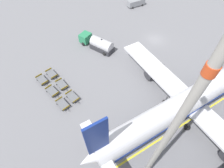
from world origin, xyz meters
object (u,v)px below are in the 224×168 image
service_van (136,3)px  baggage_dolly_row_mid_a_col_c (73,97)px  fuel_tanker_primary (98,44)px  baggage_dolly_row_near_col_a (42,80)px  baggage_dolly_row_mid_a_col_a (52,74)px  baggage_dolly_row_near_col_c (63,104)px  apron_light_mast (170,133)px  airplane (195,97)px  baggage_dolly_row_mid_a_col_b (62,85)px  baggage_dolly_row_near_col_b (52,91)px

service_van → baggage_dolly_row_mid_a_col_c: bearing=-52.2°
baggage_dolly_row_mid_a_col_c → fuel_tanker_primary: bearing=134.7°
baggage_dolly_row_near_col_a → baggage_dolly_row_mid_a_col_c: same height
baggage_dolly_row_mid_a_col_a → baggage_dolly_row_near_col_c: bearing=-3.1°
baggage_dolly_row_mid_a_col_a → apron_light_mast: bearing=11.9°
airplane → baggage_dolly_row_mid_a_col_b: airplane is taller
airplane → baggage_dolly_row_near_col_c: 23.10m
airplane → baggage_dolly_row_near_col_a: bearing=-131.7°
service_van → baggage_dolly_row_mid_a_col_a: (15.75, -31.83, -0.61)m
baggage_dolly_row_near_col_b → baggage_dolly_row_mid_a_col_c: same height
apron_light_mast → baggage_dolly_row_near_col_c: bearing=-161.3°
apron_light_mast → baggage_dolly_row_mid_a_col_c: bearing=-168.6°
baggage_dolly_row_near_col_c → baggage_dolly_row_mid_a_col_b: (-4.47, 1.36, 0.00)m
fuel_tanker_primary → baggage_dolly_row_mid_a_col_c: size_ratio=2.66×
baggage_dolly_row_near_col_b → baggage_dolly_row_mid_a_col_a: size_ratio=1.00×
fuel_tanker_primary → apron_light_mast: apron_light_mast is taller
baggage_dolly_row_mid_a_col_b → baggage_dolly_row_mid_a_col_c: 3.91m
airplane → baggage_dolly_row_mid_a_col_a: 27.83m
airplane → fuel_tanker_primary: bearing=-163.5°
service_van → baggage_dolly_row_near_col_b: bearing=-58.6°
fuel_tanker_primary → baggage_dolly_row_mid_a_col_c: bearing=-45.3°
fuel_tanker_primary → apron_light_mast: (28.21, -7.28, 14.49)m
baggage_dolly_row_mid_a_col_b → baggage_dolly_row_near_col_b: bearing=-72.2°
airplane → baggage_dolly_row_near_col_c: (-11.58, -19.78, -2.88)m
baggage_dolly_row_mid_a_col_c → baggage_dolly_row_mid_a_col_a: bearing=-167.2°
service_van → apron_light_mast: size_ratio=0.20×
service_van → baggage_dolly_row_near_col_c: 40.21m
baggage_dolly_row_near_col_c → baggage_dolly_row_mid_a_col_a: 8.24m
service_van → baggage_dolly_row_near_col_a: service_van is taller
service_van → baggage_dolly_row_near_col_a: bearing=-64.3°
baggage_dolly_row_mid_a_col_a → baggage_dolly_row_mid_a_col_b: 3.86m
baggage_dolly_row_mid_a_col_a → fuel_tanker_primary: bearing=104.0°
baggage_dolly_row_mid_a_col_b → baggage_dolly_row_mid_a_col_c: (3.83, 0.81, 0.00)m
baggage_dolly_row_near_col_c → apron_light_mast: (16.86, 5.71, 15.33)m
fuel_tanker_primary → baggage_dolly_row_near_col_c: 17.27m
baggage_dolly_row_near_col_c → baggage_dolly_row_mid_a_col_b: 4.67m
service_van → baggage_dolly_row_mid_a_col_a: 35.52m
service_van → baggage_dolly_row_mid_a_col_b: size_ratio=1.62×
baggage_dolly_row_near_col_c → baggage_dolly_row_near_col_b: bearing=-168.1°
airplane → fuel_tanker_primary: size_ratio=4.70×
baggage_dolly_row_mid_a_col_b → baggage_dolly_row_mid_a_col_c: size_ratio=1.00×
baggage_dolly_row_near_col_c → service_van: bearing=126.6°
baggage_dolly_row_near_col_c → apron_light_mast: size_ratio=0.12×
baggage_dolly_row_mid_a_col_c → apron_light_mast: size_ratio=0.12×
baggage_dolly_row_near_col_c → baggage_dolly_row_mid_a_col_c: same height
baggage_dolly_row_near_col_b → baggage_dolly_row_mid_a_col_a: same height
baggage_dolly_row_near_col_a → baggage_dolly_row_mid_a_col_c: size_ratio=1.00×
fuel_tanker_primary → baggage_dolly_row_mid_a_col_b: (6.88, -11.62, -0.84)m
baggage_dolly_row_mid_a_col_a → apron_light_mast: (25.08, 5.26, 15.33)m
fuel_tanker_primary → baggage_dolly_row_mid_a_col_c: 15.25m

